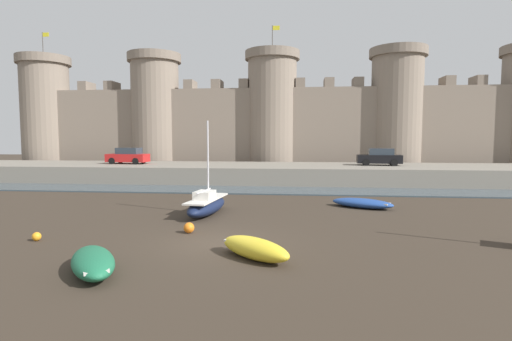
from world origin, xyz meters
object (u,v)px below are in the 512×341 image
at_px(rowboat_midflat_left, 362,203).
at_px(car_quay_centre_west, 380,157).
at_px(rowboat_foreground_centre, 255,248).
at_px(mooring_buoy_near_channel, 189,228).
at_px(sailboat_foreground_right, 207,205).
at_px(rowboat_foreground_left, 93,262).
at_px(car_quay_centre_east, 128,156).
at_px(mooring_buoy_mid_mud, 37,237).

relative_size(rowboat_midflat_left, car_quay_centre_west, 0.95).
xyz_separation_m(rowboat_foreground_centre, mooring_buoy_near_channel, (-3.32, 3.44, -0.15)).
height_order(sailboat_foreground_right, rowboat_foreground_centre, sailboat_foreground_right).
relative_size(rowboat_foreground_left, car_quay_centre_east, 0.81).
distance_m(rowboat_midflat_left, rowboat_foreground_centre, 12.12).
height_order(sailboat_foreground_right, mooring_buoy_mid_mud, sailboat_foreground_right).
xyz_separation_m(mooring_buoy_mid_mud, car_quay_centre_east, (-6.49, 23.71, 2.21)).
bearing_deg(mooring_buoy_near_channel, mooring_buoy_mid_mud, -161.40).
bearing_deg(car_quay_centre_east, mooring_buoy_near_channel, -60.34).
bearing_deg(mooring_buoy_mid_mud, rowboat_foreground_centre, -9.04).
distance_m(rowboat_midflat_left, car_quay_centre_east, 25.56).
xyz_separation_m(sailboat_foreground_right, mooring_buoy_mid_mud, (-5.68, -6.29, -0.37)).
height_order(rowboat_foreground_left, mooring_buoy_near_channel, rowboat_foreground_left).
distance_m(rowboat_foreground_centre, mooring_buoy_near_channel, 4.79).
xyz_separation_m(mooring_buoy_near_channel, car_quay_centre_west, (12.55, 22.10, 2.15)).
bearing_deg(rowboat_midflat_left, rowboat_foreground_left, -128.39).
xyz_separation_m(rowboat_foreground_left, mooring_buoy_mid_mud, (-4.34, 3.52, -0.20)).
height_order(rowboat_midflat_left, car_quay_centre_east, car_quay_centre_east).
relative_size(sailboat_foreground_right, mooring_buoy_mid_mud, 14.35).
bearing_deg(mooring_buoy_near_channel, rowboat_foreground_centre, -45.99).
bearing_deg(mooring_buoy_mid_mud, mooring_buoy_near_channel, 18.60).
height_order(rowboat_foreground_centre, car_quay_centre_east, car_quay_centre_east).
bearing_deg(rowboat_foreground_centre, car_quay_centre_east, 121.95).
distance_m(rowboat_midflat_left, car_quay_centre_west, 15.32).
distance_m(rowboat_foreground_centre, mooring_buoy_mid_mud, 9.32).
xyz_separation_m(sailboat_foreground_right, car_quay_centre_east, (-12.18, 17.41, 1.84)).
relative_size(mooring_buoy_mid_mud, car_quay_centre_east, 0.09).
bearing_deg(rowboat_midflat_left, car_quay_centre_west, 75.30).
bearing_deg(car_quay_centre_east, rowboat_foreground_centre, -58.05).
xyz_separation_m(sailboat_foreground_right, rowboat_foreground_centre, (3.52, -7.76, -0.17)).
distance_m(sailboat_foreground_right, rowboat_midflat_left, 9.42).
bearing_deg(rowboat_foreground_centre, mooring_buoy_near_channel, 134.01).
height_order(mooring_buoy_mid_mud, car_quay_centre_west, car_quay_centre_west).
distance_m(rowboat_foreground_left, car_quay_centre_east, 29.37).
xyz_separation_m(rowboat_foreground_left, rowboat_foreground_centre, (4.86, 2.06, 0.01)).
bearing_deg(car_quay_centre_west, sailboat_foreground_right, -125.63).
bearing_deg(mooring_buoy_near_channel, sailboat_foreground_right, 92.59).
relative_size(rowboat_foreground_left, mooring_buoy_mid_mud, 9.42).
bearing_deg(rowboat_foreground_centre, car_quay_centre_west, 70.14).
relative_size(rowboat_midflat_left, car_quay_centre_east, 0.95).
height_order(sailboat_foreground_right, rowboat_foreground_left, sailboat_foreground_right).
height_order(rowboat_foreground_left, rowboat_midflat_left, rowboat_foreground_left).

